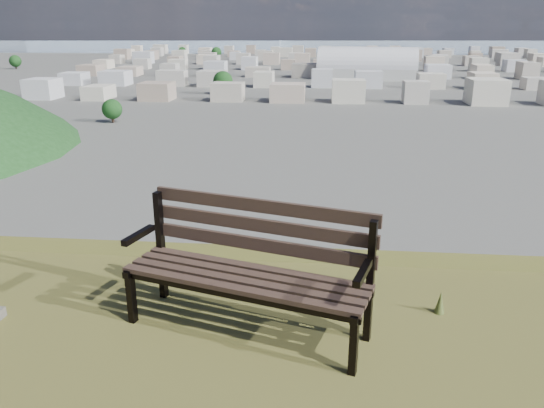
# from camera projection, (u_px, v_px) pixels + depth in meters

# --- Properties ---
(park_bench) EXTENTS (1.82, 1.03, 0.91)m
(park_bench) POSITION_uv_depth(u_px,v_px,m) (251.00, 261.00, 3.76)
(park_bench) COLOR #422F26
(park_bench) RESTS_ON hilltop_mesa
(arena) EXTENTS (53.44, 26.61, 21.78)m
(arena) POSITION_uv_depth(u_px,v_px,m) (367.00, 69.00, 282.30)
(arena) COLOR beige
(arena) RESTS_ON ground
(city_blocks) EXTENTS (395.00, 361.00, 7.00)m
(city_blocks) POSITION_uv_depth(u_px,v_px,m) (322.00, 60.00, 380.20)
(city_blocks) COLOR beige
(city_blocks) RESTS_ON ground
(city_trees) EXTENTS (406.52, 387.20, 9.98)m
(city_trees) POSITION_uv_depth(u_px,v_px,m) (277.00, 66.00, 310.99)
(city_trees) COLOR #35241A
(city_trees) RESTS_ON ground
(bay_water) EXTENTS (2400.00, 700.00, 0.12)m
(bay_water) POSITION_uv_depth(u_px,v_px,m) (324.00, 43.00, 858.18)
(bay_water) COLOR #8FA3B7
(bay_water) RESTS_ON ground
(far_hills) EXTENTS (2050.00, 340.00, 60.00)m
(far_hills) POSITION_uv_depth(u_px,v_px,m) (300.00, 26.00, 1329.91)
(far_hills) COLOR #8393A2
(far_hills) RESTS_ON ground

